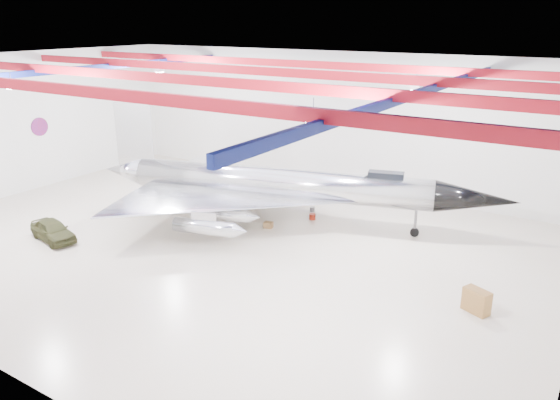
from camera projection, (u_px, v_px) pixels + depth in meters
The scene contains 15 objects.
floor at pixel (218, 242), 34.37m from camera, with size 40.00×40.00×0.00m, color beige.
wall_back at pixel (330, 120), 44.63m from camera, with size 40.00×40.00×0.00m, color silver.
wall_left at pixel (16, 124), 42.80m from camera, with size 30.00×30.00×0.00m, color silver.
ceiling at pixel (211, 63), 30.88m from camera, with size 40.00×40.00×0.00m, color #0A0F38.
ceiling_structure at pixel (211, 75), 31.10m from camera, with size 39.50×29.50×1.08m.
wall_roundel at pixel (40, 127), 44.53m from camera, with size 1.50×1.50×0.10m, color #B21414.
jet_aircraft at pixel (278, 187), 36.92m from camera, with size 27.91×20.23×7.79m.
jeep at pixel (53, 230), 34.49m from camera, with size 1.59×3.95×1.35m, color #393B1D.
desk at pixel (477, 301), 26.06m from camera, with size 1.28×0.64×1.18m, color brown.
toolbox_red at pixel (304, 201), 41.60m from camera, with size 0.44×0.36×0.31m, color maroon.
engine_drum at pixel (217, 226), 36.50m from camera, with size 0.51×0.51×0.46m, color #59595B.
crate_small at pixel (208, 203), 41.16m from camera, with size 0.39×0.31×0.27m, color #59595B.
tool_chest at pixel (312, 217), 38.24m from camera, with size 0.45×0.45×0.41m, color maroon.
oil_barrel at pixel (268, 225), 36.73m from camera, with size 0.58×0.46×0.40m, color olive.
spares_box at pixel (312, 209), 39.84m from camera, with size 0.37×0.37×0.33m, color #59595B.
Camera 1 is at (20.34, -24.69, 13.43)m, focal length 35.00 mm.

